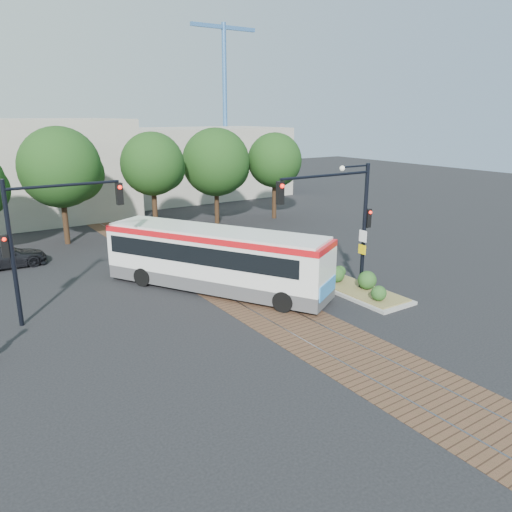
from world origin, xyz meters
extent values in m
plane|color=black|center=(0.00, 0.00, 0.00)|extent=(120.00, 120.00, 0.00)
cube|color=#533626|center=(0.00, 4.00, 0.01)|extent=(3.60, 40.00, 0.01)
cube|color=slate|center=(-0.75, 4.00, 0.01)|extent=(0.06, 40.00, 0.01)
cube|color=slate|center=(0.75, 4.00, 0.01)|extent=(0.06, 40.00, 0.01)
cylinder|color=#382314|center=(-4.50, 16.80, 1.56)|extent=(0.36, 0.36, 3.12)
sphere|color=black|center=(-4.50, 16.80, 5.07)|extent=(5.20, 5.20, 5.20)
cylinder|color=#382314|center=(1.50, 16.00, 1.69)|extent=(0.36, 0.36, 3.39)
sphere|color=black|center=(1.50, 16.00, 5.04)|extent=(4.40, 4.40, 4.40)
cylinder|color=#382314|center=(7.00, 16.80, 1.43)|extent=(0.36, 0.36, 2.86)
sphere|color=black|center=(7.00, 16.80, 4.81)|extent=(5.20, 5.20, 5.20)
cylinder|color=#382314|center=(12.00, 16.00, 1.56)|extent=(0.36, 0.36, 3.12)
sphere|color=black|center=(12.00, 16.00, 4.77)|extent=(4.40, 4.40, 4.40)
cube|color=#ADA899|center=(12.00, 30.00, 3.50)|extent=(18.00, 10.00, 7.00)
cylinder|color=#3F72B2|center=(18.00, 34.00, 9.00)|extent=(0.50, 0.50, 18.00)
cube|color=#3F72B2|center=(18.00, 34.00, 17.50)|extent=(8.00, 0.40, 0.40)
cube|color=#464649|center=(-0.75, 3.26, 0.52)|extent=(7.71, 11.09, 0.67)
cube|color=white|center=(-0.75, 3.26, 1.76)|extent=(7.73, 11.10, 1.81)
cube|color=black|center=(-0.89, 3.50, 2.04)|extent=(7.21, 10.14, 0.86)
cube|color=red|center=(-0.75, 3.26, 2.80)|extent=(7.76, 11.12, 0.29)
cube|color=white|center=(-0.75, 3.26, 2.99)|extent=(7.47, 10.73, 0.13)
cube|color=black|center=(2.01, -1.58, 2.14)|extent=(1.38, 0.85, 0.86)
cube|color=#2F79BE|center=(2.09, -1.72, 1.00)|extent=(1.85, 1.08, 0.67)
cube|color=orange|center=(0.80, 3.04, 1.19)|extent=(2.17, 3.75, 1.05)
cylinder|color=black|center=(0.33, -0.84, 0.48)|extent=(0.76, 0.99, 0.95)
cylinder|color=black|center=(2.23, 0.25, 0.48)|extent=(0.76, 0.99, 0.95)
cylinder|color=black|center=(-3.48, 5.86, 0.48)|extent=(0.76, 0.99, 0.95)
cylinder|color=black|center=(-1.58, 6.94, 0.48)|extent=(0.76, 0.99, 0.95)
cube|color=gray|center=(4.80, -1.00, 0.07)|extent=(2.20, 5.20, 0.15)
cube|color=olive|center=(4.80, -1.00, 0.19)|extent=(1.90, 4.80, 0.08)
sphere|color=#1E4719|center=(4.40, -2.60, 0.58)|extent=(0.70, 0.70, 0.70)
sphere|color=#1E4719|center=(5.10, -1.20, 0.68)|extent=(0.90, 0.90, 0.90)
sphere|color=#1E4719|center=(4.60, 0.40, 0.63)|extent=(0.80, 0.80, 0.80)
sphere|color=#1E4719|center=(5.30, 0.90, 0.53)|extent=(0.60, 0.60, 0.60)
cylinder|color=black|center=(5.10, -0.80, 3.21)|extent=(0.18, 0.18, 6.00)
cylinder|color=black|center=(2.60, -0.80, 5.81)|extent=(5.00, 0.12, 0.12)
cube|color=black|center=(0.10, -0.80, 5.26)|extent=(0.28, 0.22, 0.95)
sphere|color=#FF190C|center=(0.10, -0.94, 5.56)|extent=(0.18, 0.18, 0.18)
cube|color=black|center=(5.32, -0.80, 3.61)|extent=(0.26, 0.20, 0.90)
sphere|color=#FF190C|center=(5.32, -0.93, 3.92)|extent=(0.16, 0.16, 0.16)
cube|color=white|center=(4.92, -0.92, 2.81)|extent=(0.04, 0.45, 0.55)
cube|color=yellow|center=(4.92, -0.92, 2.17)|extent=(0.04, 0.45, 0.45)
cylinder|color=black|center=(4.30, -0.80, 6.12)|extent=(1.60, 0.08, 0.08)
sphere|color=silver|center=(3.50, -0.80, 6.06)|extent=(0.24, 0.24, 0.24)
cylinder|color=black|center=(-9.50, 4.00, 3.00)|extent=(0.18, 0.18, 6.00)
cylinder|color=black|center=(-7.25, 4.00, 5.60)|extent=(4.50, 0.12, 0.12)
cube|color=black|center=(-5.00, 4.00, 5.05)|extent=(0.28, 0.22, 0.95)
sphere|color=#FF190C|center=(-5.00, 3.86, 5.35)|extent=(0.18, 0.18, 0.18)
cube|color=black|center=(-9.72, 4.00, 3.40)|extent=(0.26, 0.20, 0.90)
sphere|color=#FF190C|center=(-9.72, 3.87, 3.70)|extent=(0.16, 0.16, 0.16)
imported|color=black|center=(-8.85, 13.19, 0.65)|extent=(4.54, 1.92, 1.31)
camera|label=1|loc=(-12.05, -17.13, 8.39)|focal=35.00mm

